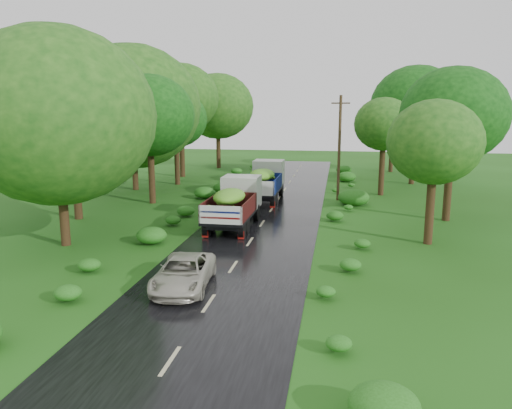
% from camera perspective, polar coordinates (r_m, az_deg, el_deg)
% --- Properties ---
extents(ground, '(120.00, 120.00, 0.00)m').
position_cam_1_polar(ground, '(17.56, -5.42, -11.22)').
color(ground, '#1A460F').
rests_on(ground, ground).
extents(road, '(6.50, 80.00, 0.02)m').
position_cam_1_polar(road, '(22.13, -2.09, -6.34)').
color(road, black).
rests_on(road, ground).
extents(road_lines, '(0.12, 69.60, 0.00)m').
position_cam_1_polar(road_lines, '(23.06, -1.59, -5.57)').
color(road_lines, '#BFB78C').
rests_on(road_lines, road).
extents(truck_near, '(2.26, 6.20, 2.60)m').
position_cam_1_polar(truck_near, '(27.88, -2.44, 0.44)').
color(truck_near, black).
rests_on(truck_near, ground).
extents(truck_far, '(2.31, 6.37, 2.67)m').
position_cam_1_polar(truck_far, '(35.71, 1.02, 2.91)').
color(truck_far, black).
rests_on(truck_far, ground).
extents(car, '(2.26, 4.29, 1.15)m').
position_cam_1_polar(car, '(18.88, -8.27, -7.73)').
color(car, '#B1AE9E').
rests_on(car, road).
extents(utility_pole, '(1.30, 0.28, 7.41)m').
position_cam_1_polar(utility_pole, '(35.91, 9.50, 6.50)').
color(utility_pole, '#382616').
rests_on(utility_pole, ground).
extents(trees_left, '(7.63, 35.24, 9.07)m').
position_cam_1_polar(trees_left, '(38.97, -12.25, 10.69)').
color(trees_left, black).
rests_on(trees_left, ground).
extents(trees_right, '(6.49, 30.95, 8.37)m').
position_cam_1_polar(trees_right, '(40.07, 17.49, 9.44)').
color(trees_right, black).
rests_on(trees_right, ground).
extents(shrubs, '(11.90, 44.00, 0.70)m').
position_cam_1_polar(shrubs, '(30.63, 1.28, -0.71)').
color(shrubs, '#205A15').
rests_on(shrubs, ground).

